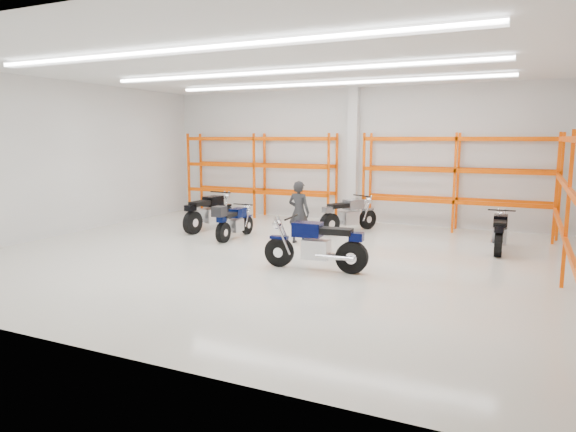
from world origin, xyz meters
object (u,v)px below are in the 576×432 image
at_px(motorcycle_back_a, 208,213).
at_px(structural_column, 353,156).
at_px(motorcycle_main, 320,246).
at_px(motorcycle_back_b, 232,222).
at_px(motorcycle_back_c, 347,216).
at_px(motorcycle_back_d, 499,233).
at_px(standing_man, 299,212).

xyz_separation_m(motorcycle_back_a, structural_column, (3.52, 3.51, 1.71)).
bearing_deg(motorcycle_main, motorcycle_back_b, 148.24).
bearing_deg(motorcycle_back_b, motorcycle_back_c, 43.09).
height_order(motorcycle_back_a, structural_column, structural_column).
relative_size(motorcycle_main, motorcycle_back_d, 1.15).
bearing_deg(motorcycle_back_c, motorcycle_back_d, -12.10).
relative_size(motorcycle_back_a, structural_column, 0.52).
bearing_deg(motorcycle_back_b, motorcycle_main, -31.76).
bearing_deg(motorcycle_main, structural_column, 101.97).
xyz_separation_m(motorcycle_back_d, structural_column, (-4.81, 2.93, 1.78)).
bearing_deg(motorcycle_back_c, motorcycle_main, -78.64).
bearing_deg(motorcycle_back_d, motorcycle_back_a, -176.02).
bearing_deg(motorcycle_main, motorcycle_back_a, 148.12).
xyz_separation_m(motorcycle_back_a, motorcycle_back_b, (1.43, -0.90, -0.05)).
distance_m(motorcycle_main, motorcycle_back_d, 4.99).
xyz_separation_m(motorcycle_main, motorcycle_back_b, (-3.49, 2.16, -0.05)).
xyz_separation_m(standing_man, structural_column, (0.18, 4.11, 1.40)).
relative_size(motorcycle_back_a, standing_man, 1.38).
distance_m(motorcycle_back_a, motorcycle_back_b, 1.69).
relative_size(motorcycle_main, motorcycle_back_a, 0.99).
bearing_deg(motorcycle_back_a, motorcycle_back_b, -32.17).
relative_size(motorcycle_back_b, standing_man, 1.16).
distance_m(motorcycle_back_c, standing_man, 2.23).
height_order(motorcycle_back_b, motorcycle_back_d, motorcycle_back_b).
relative_size(motorcycle_back_c, standing_man, 1.19).
height_order(motorcycle_back_b, motorcycle_back_c, motorcycle_back_c).
bearing_deg(motorcycle_back_d, motorcycle_back_c, 167.90).
xyz_separation_m(motorcycle_back_c, standing_man, (-0.66, -2.11, 0.34)).
xyz_separation_m(motorcycle_back_a, motorcycle_back_c, (4.00, 1.51, -0.03)).
distance_m(motorcycle_back_b, standing_man, 1.97).
bearing_deg(standing_man, structural_column, -87.84).
distance_m(motorcycle_back_a, motorcycle_back_c, 4.27).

